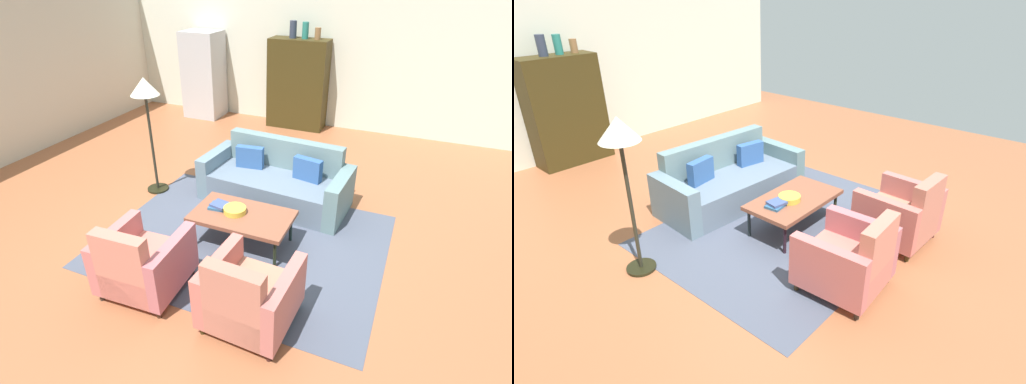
# 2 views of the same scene
# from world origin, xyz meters

# --- Properties ---
(ground_plane) EXTENTS (11.19, 11.19, 0.00)m
(ground_plane) POSITION_xyz_m (0.00, 0.00, 0.00)
(ground_plane) COLOR #9F5C3A
(wall_back) EXTENTS (9.32, 0.12, 2.80)m
(wall_back) POSITION_xyz_m (0.00, 4.38, 1.40)
(wall_back) COLOR silver
(wall_back) RESTS_ON ground
(area_rug) EXTENTS (3.40, 2.60, 0.01)m
(area_rug) POSITION_xyz_m (0.12, -0.22, 0.00)
(area_rug) COLOR #4A5162
(area_rug) RESTS_ON ground
(couch) EXTENTS (2.16, 1.05, 0.86)m
(couch) POSITION_xyz_m (0.13, 0.91, 0.29)
(couch) COLOR slate
(couch) RESTS_ON ground
(coffee_table) EXTENTS (1.20, 0.70, 0.42)m
(coffee_table) POSITION_xyz_m (0.12, -0.27, 0.39)
(coffee_table) COLOR black
(coffee_table) RESTS_ON ground
(armchair_left) EXTENTS (0.84, 0.84, 0.88)m
(armchair_left) POSITION_xyz_m (-0.48, -1.44, 0.34)
(armchair_left) COLOR #382C1B
(armchair_left) RESTS_ON ground
(armchair_right) EXTENTS (0.83, 0.83, 0.88)m
(armchair_right) POSITION_xyz_m (0.72, -1.44, 0.34)
(armchair_right) COLOR #2B291E
(armchair_right) RESTS_ON ground
(fruit_bowl) EXTENTS (0.27, 0.27, 0.07)m
(fruit_bowl) POSITION_xyz_m (0.03, -0.27, 0.46)
(fruit_bowl) COLOR gold
(fruit_bowl) RESTS_ON coffee_table
(book_stack) EXTENTS (0.28, 0.21, 0.06)m
(book_stack) POSITION_xyz_m (-0.19, -0.24, 0.45)
(book_stack) COLOR #2C5A82
(book_stack) RESTS_ON coffee_table
(cabinet) EXTENTS (1.20, 0.51, 1.80)m
(cabinet) POSITION_xyz_m (-0.59, 4.04, 0.90)
(cabinet) COLOR #372D11
(cabinet) RESTS_ON ground
(vase_tall) EXTENTS (0.14, 0.14, 0.32)m
(vase_tall) POSITION_xyz_m (-0.74, 4.03, 1.96)
(vase_tall) COLOR #2F384C
(vase_tall) RESTS_ON cabinet
(vase_round) EXTENTS (0.13, 0.13, 0.31)m
(vase_round) POSITION_xyz_m (-0.49, 4.03, 1.95)
(vase_round) COLOR #26786D
(vase_round) RESTS_ON cabinet
(vase_small) EXTENTS (0.12, 0.12, 0.22)m
(vase_small) POSITION_xyz_m (-0.24, 4.03, 1.91)
(vase_small) COLOR olive
(vase_small) RESTS_ON cabinet
(refrigerator) EXTENTS (0.80, 0.73, 1.85)m
(refrigerator) POSITION_xyz_m (-2.76, 3.93, 0.93)
(refrigerator) COLOR #B7BABF
(refrigerator) RESTS_ON ground
(floor_lamp) EXTENTS (0.40, 0.40, 1.72)m
(floor_lamp) POSITION_xyz_m (-1.66, 0.46, 1.44)
(floor_lamp) COLOR black
(floor_lamp) RESTS_ON ground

